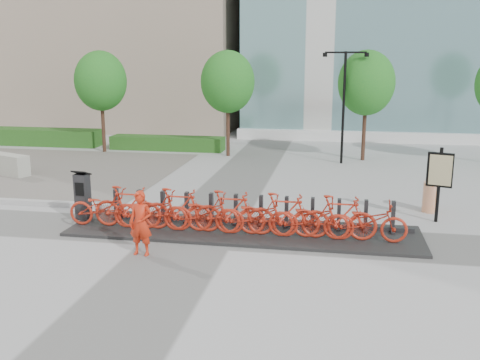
% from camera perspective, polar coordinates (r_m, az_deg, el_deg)
% --- Properties ---
extents(ground, '(120.00, 120.00, 0.00)m').
position_cam_1_polar(ground, '(14.76, -4.89, -5.66)').
color(ground, '#A9A9A9').
extents(gravel_patch, '(14.00, 14.00, 0.00)m').
position_cam_1_polar(gravel_patch, '(25.11, -23.09, 1.05)').
color(gravel_patch, '#565554').
rests_on(gravel_patch, ground).
extents(hedge_a, '(10.00, 1.40, 0.90)m').
position_cam_1_polar(hedge_a, '(32.57, -22.87, 4.33)').
color(hedge_a, '#153A16').
rests_on(hedge_a, ground).
extents(hedge_b, '(6.00, 1.20, 0.70)m').
position_cam_1_polar(hedge_b, '(28.42, -7.74, 3.92)').
color(hedge_b, '#153A16').
rests_on(hedge_b, ground).
extents(tree_0, '(2.60, 2.60, 5.10)m').
position_cam_1_polar(tree_0, '(28.09, -14.63, 10.17)').
color(tree_0, '#372015').
rests_on(tree_0, ground).
extents(tree_1, '(2.60, 2.60, 5.10)m').
position_cam_1_polar(tree_1, '(26.06, -1.32, 10.41)').
color(tree_1, '#372015').
rests_on(tree_1, ground).
extents(tree_2, '(2.60, 2.60, 5.10)m').
position_cam_1_polar(tree_2, '(25.56, 13.34, 10.03)').
color(tree_2, '#372015').
rests_on(tree_2, ground).
extents(streetlamp, '(2.00, 0.20, 5.00)m').
position_cam_1_polar(streetlamp, '(24.56, 11.04, 8.97)').
color(streetlamp, black).
rests_on(streetlamp, ground).
extents(dock_pad, '(9.60, 2.40, 0.08)m').
position_cam_1_polar(dock_pad, '(14.76, 0.32, -5.46)').
color(dock_pad, black).
rests_on(dock_pad, ground).
extents(dock_rail_posts, '(8.02, 0.50, 0.85)m').
position_cam_1_polar(dock_rail_posts, '(15.06, 0.86, -3.23)').
color(dock_rail_posts, black).
rests_on(dock_rail_posts, dock_pad).
extents(bike_0, '(2.01, 0.70, 1.05)m').
position_cam_1_polar(bike_0, '(15.41, -14.37, -2.88)').
color(bike_0, '#AB2614').
rests_on(bike_0, dock_pad).
extents(bike_1, '(1.95, 0.55, 1.17)m').
position_cam_1_polar(bike_1, '(15.11, -11.89, -2.82)').
color(bike_1, '#AB2614').
rests_on(bike_1, dock_pad).
extents(bike_2, '(2.01, 0.70, 1.05)m').
position_cam_1_polar(bike_2, '(14.87, -9.31, -3.20)').
color(bike_2, '#AB2614').
rests_on(bike_2, dock_pad).
extents(bike_3, '(1.95, 0.55, 1.17)m').
position_cam_1_polar(bike_3, '(14.64, -6.65, -3.14)').
color(bike_3, '#AB2614').
rests_on(bike_3, dock_pad).
extents(bike_4, '(2.01, 0.70, 1.05)m').
position_cam_1_polar(bike_4, '(14.47, -3.91, -3.51)').
color(bike_4, '#AB2614').
rests_on(bike_4, dock_pad).
extents(bike_5, '(1.95, 0.55, 1.17)m').
position_cam_1_polar(bike_5, '(14.30, -1.11, -3.44)').
color(bike_5, '#AB2614').
rests_on(bike_5, dock_pad).
extents(bike_6, '(2.01, 0.70, 1.05)m').
position_cam_1_polar(bike_6, '(14.19, 1.75, -3.81)').
color(bike_6, '#AB2614').
rests_on(bike_6, dock_pad).
extents(bike_7, '(1.95, 0.55, 1.17)m').
position_cam_1_polar(bike_7, '(14.09, 4.65, -3.72)').
color(bike_7, '#AB2614').
rests_on(bike_7, dock_pad).
extents(bike_8, '(2.01, 0.70, 1.05)m').
position_cam_1_polar(bike_8, '(14.06, 7.58, -4.07)').
color(bike_8, '#AB2614').
rests_on(bike_8, dock_pad).
extents(bike_9, '(1.95, 0.55, 1.17)m').
position_cam_1_polar(bike_9, '(14.04, 10.53, -3.97)').
color(bike_9, '#AB2614').
rests_on(bike_9, dock_pad).
extents(bike_10, '(2.01, 0.70, 1.05)m').
position_cam_1_polar(bike_10, '(14.08, 13.45, -4.30)').
color(bike_10, '#AB2614').
rests_on(bike_10, dock_pad).
extents(kiosk, '(0.49, 0.43, 1.47)m').
position_cam_1_polar(kiosk, '(16.17, -16.44, -1.62)').
color(kiosk, black).
rests_on(kiosk, dock_pad).
extents(worker_red, '(0.60, 0.41, 1.59)m').
position_cam_1_polar(worker_red, '(13.12, -10.54, -4.56)').
color(worker_red, red).
rests_on(worker_red, ground).
extents(construction_barrel, '(0.63, 0.63, 0.95)m').
position_cam_1_polar(construction_barrel, '(17.63, 19.69, -1.72)').
color(construction_barrel, '#DC5000').
rests_on(construction_barrel, ground).
extents(jersey_barrier, '(2.29, 1.36, 0.86)m').
position_cam_1_polar(jersey_barrier, '(24.00, -23.63, 1.54)').
color(jersey_barrier, '#A8AA99').
rests_on(jersey_barrier, ground).
extents(map_sign, '(0.72, 0.32, 2.20)m').
position_cam_1_polar(map_sign, '(16.39, 20.54, 0.69)').
color(map_sign, black).
rests_on(map_sign, ground).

